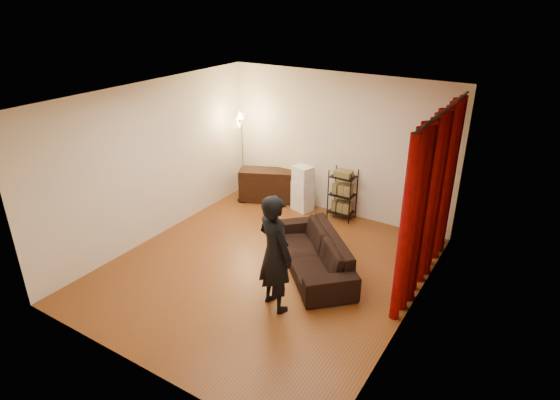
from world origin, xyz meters
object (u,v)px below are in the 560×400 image
Objects in this scene: media_cabinet at (268,185)px; storage_boxes at (302,188)px; floor_lamp at (243,158)px; sofa at (314,252)px; person at (275,253)px; wire_shelf at (342,194)px.

storage_boxes reaches higher than media_cabinet.
floor_lamp is at bearing -169.56° from media_cabinet.
sofa is at bearing -65.95° from media_cabinet.
storage_boxes is 1.35m from floor_lamp.
floor_lamp is (-0.41, -0.28, 0.61)m from media_cabinet.
media_cabinet is 0.84m from storage_boxes.
person is 3.60m from floor_lamp.
floor_lamp is (-2.06, -0.33, 0.45)m from wire_shelf.
sofa is 2.96m from floor_lamp.
sofa is 2.73m from media_cabinet.
storage_boxes reaches higher than sofa.
media_cabinet is 0.78m from floor_lamp.
person is at bearing -67.32° from storage_boxes.
sofa is 1.23m from person.
wire_shelf reaches higher than sofa.
wire_shelf is (0.82, 0.09, 0.03)m from storage_boxes.
floor_lamp is (-2.45, 1.53, 0.64)m from sofa.
wire_shelf reaches higher than storage_boxes.
storage_boxes is at bearing -149.29° from wire_shelf.
floor_lamp reaches higher than storage_boxes.
sofa is 2.15m from storage_boxes.
wire_shelf reaches higher than media_cabinet.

